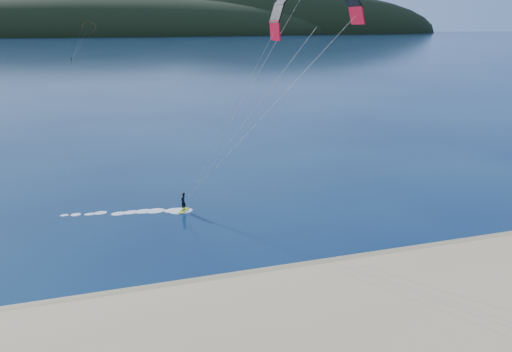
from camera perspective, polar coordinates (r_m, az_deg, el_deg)
The scene contains 5 objects.
ground at distance 25.83m, azimuth 0.22°, elevation -18.02°, with size 1800.00×1800.00×0.00m, color #08183E.
wet_sand at distance 29.42m, azimuth -2.36°, elevation -12.96°, with size 220.00×2.50×0.10m.
headland at distance 765.44m, azimuth -16.60°, elevation 16.31°, with size 1200.00×310.00×140.00m.
kitesurfer_near at distance 32.95m, azimuth 6.08°, elevation 16.46°, with size 22.67×9.92×17.94m.
kitesurfer_far at distance 218.57m, azimuth -19.86°, elevation 16.63°, with size 12.30×4.73×15.67m.
Camera 1 is at (-5.98, -19.97, 15.25)m, focal length 32.56 mm.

